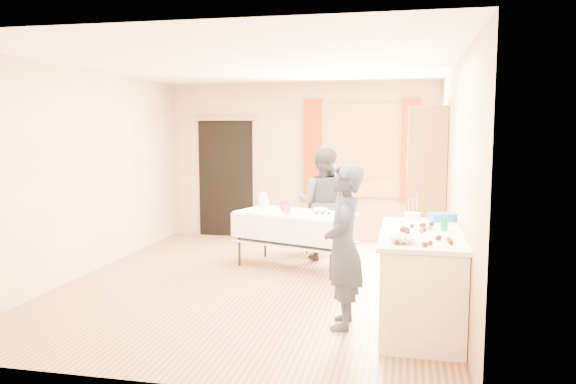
% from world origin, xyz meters
% --- Properties ---
extents(floor, '(4.50, 5.50, 0.02)m').
position_xyz_m(floor, '(0.00, 0.00, -0.01)').
color(floor, '#9E7047').
rests_on(floor, ground).
extents(ceiling, '(4.50, 5.50, 0.02)m').
position_xyz_m(ceiling, '(0.00, 0.00, 2.61)').
color(ceiling, white).
rests_on(ceiling, floor).
extents(wall_back, '(4.50, 0.02, 2.60)m').
position_xyz_m(wall_back, '(0.00, 2.76, 1.30)').
color(wall_back, tan).
rests_on(wall_back, floor).
extents(wall_front, '(4.50, 0.02, 2.60)m').
position_xyz_m(wall_front, '(0.00, -2.76, 1.30)').
color(wall_front, tan).
rests_on(wall_front, floor).
extents(wall_left, '(0.02, 5.50, 2.60)m').
position_xyz_m(wall_left, '(-2.26, 0.00, 1.30)').
color(wall_left, tan).
rests_on(wall_left, floor).
extents(wall_right, '(0.02, 5.50, 2.60)m').
position_xyz_m(wall_right, '(2.26, 0.00, 1.30)').
color(wall_right, tan).
rests_on(wall_right, floor).
extents(window_frame, '(1.32, 0.06, 1.52)m').
position_xyz_m(window_frame, '(1.00, 2.72, 1.50)').
color(window_frame, olive).
rests_on(window_frame, wall_back).
extents(window_pane, '(1.20, 0.02, 1.40)m').
position_xyz_m(window_pane, '(1.00, 2.71, 1.50)').
color(window_pane, white).
rests_on(window_pane, wall_back).
extents(curtain_left, '(0.28, 0.06, 1.65)m').
position_xyz_m(curtain_left, '(0.22, 2.67, 1.50)').
color(curtain_left, maroon).
rests_on(curtain_left, wall_back).
extents(curtain_right, '(0.28, 0.06, 1.65)m').
position_xyz_m(curtain_right, '(1.78, 2.67, 1.50)').
color(curtain_right, maroon).
rests_on(curtain_right, wall_back).
extents(doorway, '(0.95, 0.04, 2.00)m').
position_xyz_m(doorway, '(-1.30, 2.73, 1.00)').
color(doorway, black).
rests_on(doorway, floor).
extents(door_lintel, '(1.05, 0.06, 0.08)m').
position_xyz_m(door_lintel, '(-1.30, 2.70, 2.02)').
color(door_lintel, olive).
rests_on(door_lintel, wall_back).
extents(cabinet, '(0.50, 0.60, 2.15)m').
position_xyz_m(cabinet, '(1.99, 1.32, 1.08)').
color(cabinet, olive).
rests_on(cabinet, floor).
extents(counter, '(0.76, 1.61, 0.91)m').
position_xyz_m(counter, '(1.89, -1.13, 0.45)').
color(counter, '#F3E4C7').
rests_on(counter, floor).
extents(party_table, '(1.72, 1.26, 0.75)m').
position_xyz_m(party_table, '(0.30, 0.82, 0.45)').
color(party_table, black).
rests_on(party_table, floor).
extents(chair, '(0.46, 0.46, 1.07)m').
position_xyz_m(chair, '(0.49, 1.87, 0.32)').
color(chair, black).
rests_on(chair, floor).
extents(girl, '(0.60, 0.42, 1.55)m').
position_xyz_m(girl, '(1.17, -1.28, 0.77)').
color(girl, '#262C40').
rests_on(girl, floor).
extents(woman, '(0.92, 0.79, 1.59)m').
position_xyz_m(woman, '(0.59, 1.38, 0.80)').
color(woman, black).
rests_on(woman, floor).
extents(soda_can, '(0.09, 0.09, 0.12)m').
position_xyz_m(soda_can, '(2.09, -1.03, 0.97)').
color(soda_can, '#0D8F3B').
rests_on(soda_can, counter).
extents(mixing_bowl, '(0.32, 0.32, 0.06)m').
position_xyz_m(mixing_bowl, '(1.71, -1.67, 0.94)').
color(mixing_bowl, white).
rests_on(mixing_bowl, counter).
extents(foam_block, '(0.17, 0.13, 0.08)m').
position_xyz_m(foam_block, '(1.80, -0.48, 0.95)').
color(foam_block, white).
rests_on(foam_block, counter).
extents(blue_basket, '(0.35, 0.28, 0.08)m').
position_xyz_m(blue_basket, '(2.13, -0.46, 0.95)').
color(blue_basket, blue).
rests_on(blue_basket, counter).
extents(pitcher, '(0.15, 0.15, 0.22)m').
position_xyz_m(pitcher, '(-0.16, 0.86, 0.86)').
color(pitcher, silver).
rests_on(pitcher, party_table).
extents(cup_red, '(0.21, 0.21, 0.12)m').
position_xyz_m(cup_red, '(0.13, 0.92, 0.81)').
color(cup_red, red).
rests_on(cup_red, party_table).
extents(cup_rainbow, '(0.11, 0.11, 0.10)m').
position_xyz_m(cup_rainbow, '(0.22, 0.67, 0.80)').
color(cup_rainbow, red).
rests_on(cup_rainbow, party_table).
extents(small_bowl, '(0.20, 0.20, 0.06)m').
position_xyz_m(small_bowl, '(0.63, 0.82, 0.78)').
color(small_bowl, white).
rests_on(small_bowl, party_table).
extents(pastry_tray, '(0.33, 0.28, 0.02)m').
position_xyz_m(pastry_tray, '(0.70, 0.57, 0.76)').
color(pastry_tray, white).
rests_on(pastry_tray, party_table).
extents(bottle, '(0.14, 0.14, 0.16)m').
position_xyz_m(bottle, '(-0.21, 1.19, 0.83)').
color(bottle, white).
rests_on(bottle, party_table).
extents(cake_balls, '(0.49, 1.09, 0.04)m').
position_xyz_m(cake_balls, '(1.86, -1.32, 0.93)').
color(cake_balls, '#3F2314').
rests_on(cake_balls, counter).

